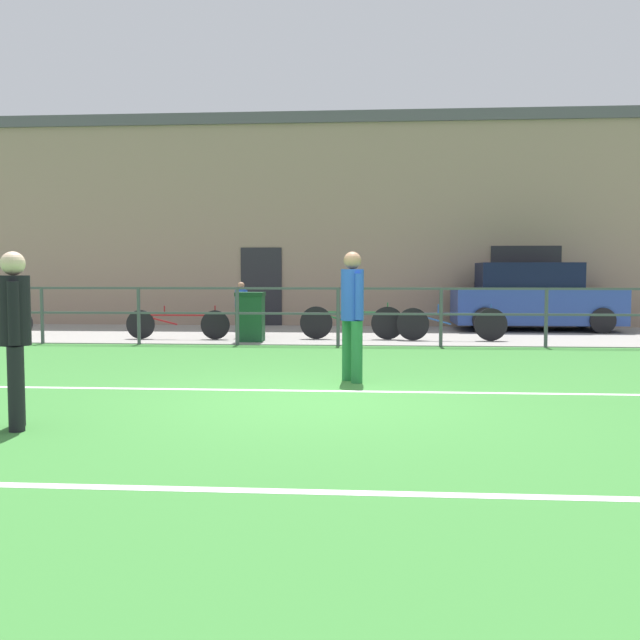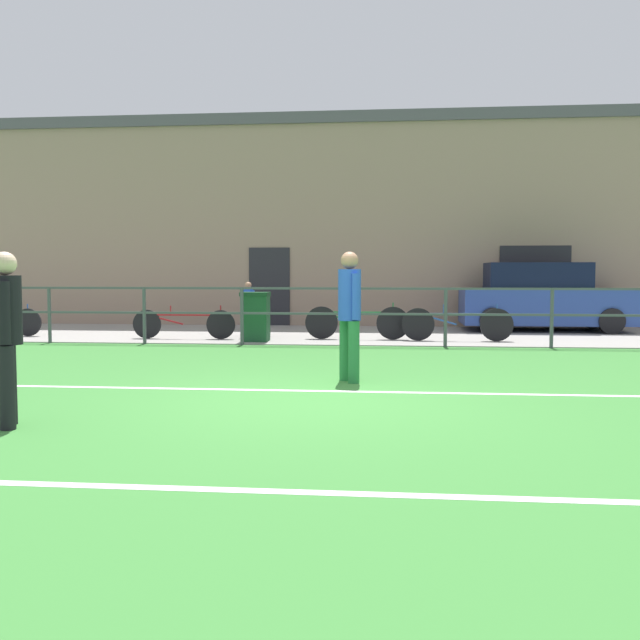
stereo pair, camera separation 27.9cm
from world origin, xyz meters
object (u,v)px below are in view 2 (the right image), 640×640
(spectator_child, at_px, (248,303))
(bicycle_parked_3, at_px, (357,322))
(bicycle_parked_0, at_px, (183,324))
(parked_car_red, at_px, (542,299))
(trash_bin_1, at_px, (256,315))
(player_striker, at_px, (349,308))
(trash_bin_0, at_px, (255,316))
(bicycle_parked_2, at_px, (457,324))
(player_goalkeeper, at_px, (6,328))

(spectator_child, bearing_deg, bicycle_parked_3, 156.83)
(bicycle_parked_0, height_order, bicycle_parked_3, bicycle_parked_3)
(parked_car_red, height_order, trash_bin_1, parked_car_red)
(player_striker, relative_size, trash_bin_0, 1.69)
(parked_car_red, height_order, bicycle_parked_2, parked_car_red)
(bicycle_parked_0, distance_m, bicycle_parked_2, 5.79)
(bicycle_parked_2, bearing_deg, player_goalkeeper, -119.59)
(player_goalkeeper, bearing_deg, parked_car_red, 122.45)
(bicycle_parked_0, distance_m, trash_bin_0, 1.68)
(spectator_child, distance_m, parked_car_red, 7.16)
(parked_car_red, relative_size, bicycle_parked_2, 1.74)
(trash_bin_1, bearing_deg, player_goalkeeper, -93.75)
(player_goalkeeper, height_order, player_striker, player_striker)
(player_striker, bearing_deg, spectator_child, 170.22)
(parked_car_red, distance_m, trash_bin_0, 7.26)
(player_goalkeeper, xyz_separation_m, spectator_child, (0.10, 10.78, -0.23))
(parked_car_red, bearing_deg, bicycle_parked_3, -148.43)
(spectator_child, distance_m, bicycle_parked_0, 2.44)
(bicycle_parked_3, bearing_deg, spectator_child, 144.57)
(player_striker, distance_m, bicycle_parked_0, 6.76)
(bicycle_parked_2, height_order, bicycle_parked_3, bicycle_parked_3)
(player_goalkeeper, distance_m, spectator_child, 10.78)
(player_goalkeeper, relative_size, player_striker, 0.95)
(parked_car_red, distance_m, bicycle_parked_3, 5.16)
(spectator_child, xyz_separation_m, trash_bin_0, (0.67, -2.57, -0.16))
(bicycle_parked_0, bearing_deg, player_goalkeeper, -84.20)
(trash_bin_0, bearing_deg, bicycle_parked_3, 16.73)
(trash_bin_0, bearing_deg, player_goalkeeper, -95.32)
(trash_bin_1, bearing_deg, player_striker, -68.45)
(spectator_child, bearing_deg, trash_bin_0, 116.82)
(player_striker, relative_size, trash_bin_1, 1.82)
(player_goalkeeper, relative_size, bicycle_parked_2, 0.72)
(parked_car_red, height_order, bicycle_parked_0, parked_car_red)
(bicycle_parked_2, relative_size, trash_bin_1, 2.43)
(player_goalkeeper, xyz_separation_m, bicycle_parked_3, (2.83, 8.83, -0.55))
(trash_bin_0, bearing_deg, bicycle_parked_2, 6.24)
(bicycle_parked_0, relative_size, bicycle_parked_3, 1.01)
(bicycle_parked_3, bearing_deg, parked_car_red, 31.57)
(bicycle_parked_3, bearing_deg, bicycle_parked_2, -4.60)
(bicycle_parked_3, bearing_deg, bicycle_parked_0, -175.96)
(spectator_child, xyz_separation_m, bicycle_parked_0, (-0.97, -2.21, -0.35))
(bicycle_parked_0, height_order, bicycle_parked_2, bicycle_parked_2)
(player_goalkeeper, xyz_separation_m, parked_car_red, (7.22, 11.52, -0.13))
(parked_car_red, bearing_deg, player_goalkeeper, -122.06)
(bicycle_parked_2, xyz_separation_m, trash_bin_0, (-4.15, -0.45, 0.16))
(player_striker, distance_m, bicycle_parked_2, 5.94)
(player_striker, bearing_deg, trash_bin_1, 171.04)
(bicycle_parked_0, bearing_deg, trash_bin_1, 22.46)
(bicycle_parked_0, height_order, trash_bin_1, trash_bin_1)
(player_striker, height_order, bicycle_parked_0, player_striker)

